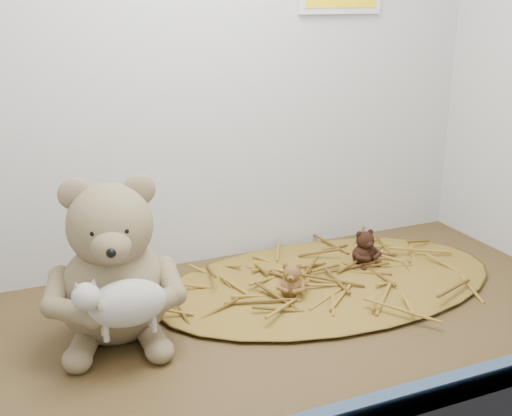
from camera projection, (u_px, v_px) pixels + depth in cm
name	position (u px, v px, depth cm)	size (l,w,h in cm)	color
alcove_shell	(238.00, 42.00, 99.64)	(120.40, 60.20, 90.40)	#463118
front_rail	(353.00, 416.00, 80.40)	(119.28, 2.20, 3.60)	#3B5871
straw_bed	(329.00, 281.00, 120.79)	(67.57, 39.23, 1.31)	brown
main_teddy	(112.00, 259.00, 98.80)	(21.35, 22.53, 26.47)	#92845A
toy_lamb	(127.00, 303.00, 91.52)	(14.93, 9.11, 9.65)	beige
mini_teddy_tan	(292.00, 278.00, 112.90)	(5.11, 5.40, 6.34)	brown
mini_teddy_brown	(364.00, 246.00, 126.12)	(5.86, 6.19, 7.27)	black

